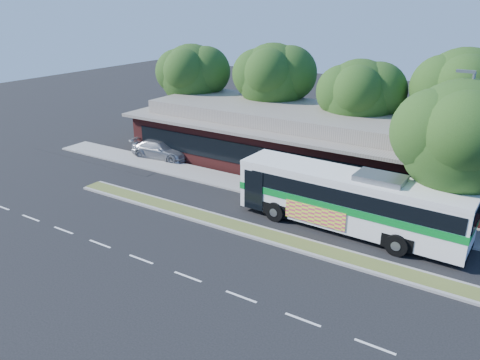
% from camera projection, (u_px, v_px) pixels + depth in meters
% --- Properties ---
extents(ground, '(120.00, 120.00, 0.00)m').
position_uv_depth(ground, '(243.00, 235.00, 26.15)').
color(ground, black).
rests_on(ground, ground).
extents(median_strip, '(26.00, 1.10, 0.15)m').
position_uv_depth(median_strip, '(249.00, 230.00, 26.59)').
color(median_strip, '#545D27').
rests_on(median_strip, ground).
extents(sidewalk, '(44.00, 2.60, 0.12)m').
position_uv_depth(sidewalk, '(294.00, 196.00, 31.18)').
color(sidewalk, gray).
rests_on(sidewalk, ground).
extents(parking_lot, '(14.00, 12.00, 0.01)m').
position_uv_depth(parking_lot, '(135.00, 143.00, 43.01)').
color(parking_lot, black).
rests_on(parking_lot, ground).
extents(plaza_building, '(33.20, 11.20, 4.45)m').
position_uv_depth(plaza_building, '(333.00, 143.00, 35.63)').
color(plaza_building, '#541C1A').
rests_on(plaza_building, ground).
extents(lamp_post, '(0.93, 0.18, 9.07)m').
position_uv_depth(lamp_post, '(460.00, 152.00, 24.35)').
color(lamp_post, slate).
rests_on(lamp_post, ground).
extents(tree_bg_a, '(6.47, 5.80, 8.63)m').
position_uv_depth(tree_bg_a, '(196.00, 74.00, 43.26)').
color(tree_bg_a, black).
rests_on(tree_bg_a, ground).
extents(tree_bg_b, '(6.69, 6.00, 9.00)m').
position_uv_depth(tree_bg_b, '(278.00, 77.00, 39.95)').
color(tree_bg_b, black).
rests_on(tree_bg_b, ground).
extents(tree_bg_c, '(6.24, 5.60, 8.26)m').
position_uv_depth(tree_bg_c, '(365.00, 95.00, 35.38)').
color(tree_bg_c, black).
rests_on(tree_bg_c, ground).
extents(tree_bg_d, '(6.91, 6.20, 9.37)m').
position_uv_depth(tree_bg_d, '(470.00, 91.00, 32.37)').
color(tree_bg_d, black).
rests_on(tree_bg_d, ground).
extents(transit_bus, '(13.05, 3.35, 3.64)m').
position_uv_depth(transit_bus, '(350.00, 197.00, 26.08)').
color(transit_bus, white).
rests_on(transit_bus, ground).
extents(sedan, '(5.40, 2.58, 1.52)m').
position_uv_depth(sedan, '(161.00, 149.00, 38.65)').
color(sedan, '#A3A5AA').
rests_on(sedan, ground).
extents(sidewalk_tree, '(6.95, 6.23, 8.67)m').
position_uv_depth(sidewalk_tree, '(471.00, 137.00, 24.01)').
color(sidewalk_tree, black).
rests_on(sidewalk_tree, ground).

